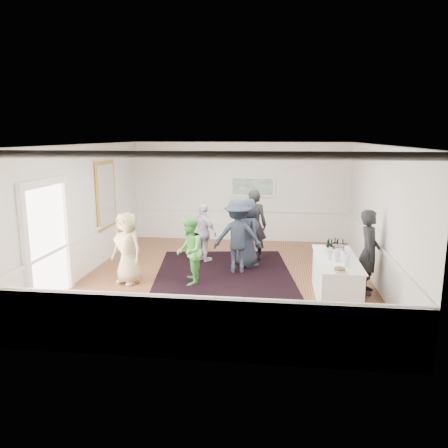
# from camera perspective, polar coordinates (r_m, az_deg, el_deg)

# --- Properties ---
(floor) EXTENTS (8.00, 8.00, 0.00)m
(floor) POSITION_cam_1_polar(r_m,az_deg,el_deg) (10.69, 0.22, -7.04)
(floor) COLOR brown
(floor) RESTS_ON ground
(ceiling) EXTENTS (7.00, 8.00, 0.02)m
(ceiling) POSITION_cam_1_polar(r_m,az_deg,el_deg) (10.14, 0.23, 10.37)
(ceiling) COLOR white
(ceiling) RESTS_ON wall_back
(wall_left) EXTENTS (0.02, 8.00, 3.20)m
(wall_left) POSITION_cam_1_polar(r_m,az_deg,el_deg) (11.25, -17.77, 1.75)
(wall_left) COLOR white
(wall_left) RESTS_ON floor
(wall_right) EXTENTS (0.02, 8.00, 3.20)m
(wall_right) POSITION_cam_1_polar(r_m,az_deg,el_deg) (10.48, 19.60, 0.94)
(wall_right) COLOR white
(wall_right) RESTS_ON floor
(wall_back) EXTENTS (7.00, 0.02, 3.20)m
(wall_back) POSITION_cam_1_polar(r_m,az_deg,el_deg) (14.23, 2.15, 4.23)
(wall_back) COLOR white
(wall_back) RESTS_ON floor
(wall_front) EXTENTS (7.00, 0.02, 3.20)m
(wall_front) POSITION_cam_1_polar(r_m,az_deg,el_deg) (6.44, -4.02, -4.77)
(wall_front) COLOR white
(wall_front) RESTS_ON floor
(wainscoting) EXTENTS (7.00, 8.00, 1.00)m
(wainscoting) POSITION_cam_1_polar(r_m,az_deg,el_deg) (10.54, 0.22, -4.46)
(wainscoting) COLOR white
(wainscoting) RESTS_ON floor
(mirror) EXTENTS (0.05, 1.25, 1.85)m
(mirror) POSITION_cam_1_polar(r_m,az_deg,el_deg) (12.38, -15.13, 3.68)
(mirror) COLOR gold
(mirror) RESTS_ON wall_left
(doorway) EXTENTS (0.10, 1.78, 2.56)m
(doorway) POSITION_cam_1_polar(r_m,az_deg,el_deg) (9.60, -22.10, -1.28)
(doorway) COLOR white
(doorway) RESTS_ON wall_left
(landscape_painting) EXTENTS (1.44, 0.06, 0.66)m
(landscape_painting) POSITION_cam_1_polar(r_m,az_deg,el_deg) (14.13, 3.76, 4.90)
(landscape_painting) COLOR white
(landscape_painting) RESTS_ON wall_back
(area_rug) EXTENTS (3.90, 4.78, 0.02)m
(area_rug) POSITION_cam_1_polar(r_m,az_deg,el_deg) (10.90, -0.02, -6.62)
(area_rug) COLOR black
(area_rug) RESTS_ON floor
(serving_table) EXTENTS (0.85, 2.23, 0.90)m
(serving_table) POSITION_cam_1_polar(r_m,az_deg,el_deg) (9.50, 14.37, -6.93)
(serving_table) COLOR white
(serving_table) RESTS_ON floor
(bartender) EXTENTS (0.58, 0.76, 1.85)m
(bartender) POSITION_cam_1_polar(r_m,az_deg,el_deg) (9.98, 18.39, -3.48)
(bartender) COLOR black
(bartender) RESTS_ON floor
(guest_tan) EXTENTS (0.97, 0.83, 1.68)m
(guest_tan) POSITION_cam_1_polar(r_m,az_deg,el_deg) (10.35, -12.54, -3.09)
(guest_tan) COLOR tan
(guest_tan) RESTS_ON floor
(guest_green) EXTENTS (0.70, 0.84, 1.57)m
(guest_green) POSITION_cam_1_polar(r_m,az_deg,el_deg) (10.11, -4.56, -3.52)
(guest_green) COLOR #4EB749
(guest_green) RESTS_ON floor
(guest_lilac) EXTENTS (0.98, 0.88, 1.59)m
(guest_lilac) POSITION_cam_1_polar(r_m,az_deg,el_deg) (11.88, -2.66, -1.16)
(guest_lilac) COLOR silver
(guest_lilac) RESTS_ON floor
(guest_dark_a) EXTENTS (1.27, 0.81, 1.86)m
(guest_dark_a) POSITION_cam_1_polar(r_m,az_deg,el_deg) (10.90, 1.79, -1.60)
(guest_dark_a) COLOR #222938
(guest_dark_a) RESTS_ON floor
(guest_dark_b) EXTENTS (0.76, 0.54, 1.97)m
(guest_dark_b) POSITION_cam_1_polar(r_m,az_deg,el_deg) (12.00, 3.89, -0.12)
(guest_dark_b) COLOR black
(guest_dark_b) RESTS_ON floor
(guest_navy) EXTENTS (0.98, 1.05, 1.81)m
(guest_navy) POSITION_cam_1_polar(r_m,az_deg,el_deg) (11.42, 3.07, -1.15)
(guest_navy) COLOR #222938
(guest_navy) RESTS_ON floor
(wine_bottles) EXTENTS (0.41, 0.32, 0.31)m
(wine_bottles) POSITION_cam_1_polar(r_m,az_deg,el_deg) (9.79, 14.21, -2.71)
(wine_bottles) COLOR black
(wine_bottles) RESTS_ON serving_table
(juice_pitchers) EXTENTS (0.39, 0.61, 0.24)m
(juice_pitchers) POSITION_cam_1_polar(r_m,az_deg,el_deg) (9.09, 14.82, -4.07)
(juice_pitchers) COLOR #6EC345
(juice_pitchers) RESTS_ON serving_table
(ice_bucket) EXTENTS (0.26, 0.26, 0.25)m
(ice_bucket) POSITION_cam_1_polar(r_m,az_deg,el_deg) (9.47, 14.70, -3.46)
(ice_bucket) COLOR silver
(ice_bucket) RESTS_ON serving_table
(nut_bowl) EXTENTS (0.24, 0.24, 0.08)m
(nut_bowl) POSITION_cam_1_polar(r_m,az_deg,el_deg) (8.46, 14.88, -5.82)
(nut_bowl) COLOR white
(nut_bowl) RESTS_ON serving_table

